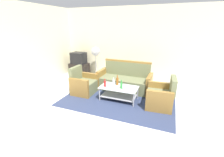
# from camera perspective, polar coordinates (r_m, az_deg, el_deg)

# --- Properties ---
(ground_plane) EXTENTS (14.00, 14.00, 0.00)m
(ground_plane) POSITION_cam_1_polar(r_m,az_deg,el_deg) (3.87, -0.35, -13.87)
(ground_plane) COLOR white
(wall_back) EXTENTS (6.52, 0.12, 2.80)m
(wall_back) POSITION_cam_1_polar(r_m,az_deg,el_deg) (6.22, 10.24, 12.55)
(wall_back) COLOR beige
(wall_back) RESTS_ON ground
(wall_left) EXTENTS (0.12, 6.20, 2.80)m
(wall_left) POSITION_cam_1_polar(r_m,az_deg,el_deg) (5.36, -35.78, 8.10)
(wall_left) COLOR beige
(wall_left) RESTS_ON ground
(rug) EXTENTS (3.24, 2.24, 0.01)m
(rug) POSITION_cam_1_polar(r_m,az_deg,el_deg) (4.70, 2.61, -7.32)
(rug) COLOR #2D3856
(rug) RESTS_ON ground
(couch) EXTENTS (1.81, 0.78, 0.96)m
(couch) POSITION_cam_1_polar(r_m,az_deg,el_deg) (5.22, 4.77, -0.83)
(couch) COLOR #6B704C
(couch) RESTS_ON rug
(armchair_left) EXTENTS (0.70, 0.76, 0.85)m
(armchair_left) POSITION_cam_1_polar(r_m,az_deg,el_deg) (5.04, -10.57, -2.23)
(armchair_left) COLOR #6B704C
(armchair_left) RESTS_ON rug
(armchair_right) EXTENTS (0.74, 0.80, 0.85)m
(armchair_right) POSITION_cam_1_polar(r_m,az_deg,el_deg) (4.33, 17.79, -6.60)
(armchair_right) COLOR #6B704C
(armchair_right) RESTS_ON rug
(coffee_table) EXTENTS (1.10, 0.60, 0.40)m
(coffee_table) POSITION_cam_1_polar(r_m,az_deg,el_deg) (4.50, 2.57, -4.84)
(coffee_table) COLOR silver
(coffee_table) RESTS_ON rug
(bottle_green) EXTENTS (0.06, 0.06, 0.26)m
(bottle_green) POSITION_cam_1_polar(r_m,az_deg,el_deg) (4.32, 3.54, -2.55)
(bottle_green) COLOR #2D8C38
(bottle_green) RESTS_ON coffee_table
(bottle_brown) EXTENTS (0.07, 0.07, 0.31)m
(bottle_brown) POSITION_cam_1_polar(r_m,az_deg,el_deg) (4.57, 1.99, -0.98)
(bottle_brown) COLOR brown
(bottle_brown) RESTS_ON coffee_table
(bottle_red) EXTENTS (0.06, 0.06, 0.24)m
(bottle_red) POSITION_cam_1_polar(r_m,az_deg,el_deg) (4.45, -2.68, -1.95)
(bottle_red) COLOR red
(bottle_red) RESTS_ON coffee_table
(bottle_clear) EXTENTS (0.07, 0.07, 0.24)m
(bottle_clear) POSITION_cam_1_polar(r_m,az_deg,el_deg) (4.54, 0.61, -1.46)
(bottle_clear) COLOR silver
(bottle_clear) RESTS_ON coffee_table
(cup) EXTENTS (0.08, 0.08, 0.10)m
(cup) POSITION_cam_1_polar(r_m,az_deg,el_deg) (4.25, 4.80, -3.61)
(cup) COLOR silver
(cup) RESTS_ON coffee_table
(tv_stand) EXTENTS (0.80, 0.50, 0.52)m
(tv_stand) POSITION_cam_1_polar(r_m,az_deg,el_deg) (6.93, -12.13, 3.49)
(tv_stand) COLOR black
(tv_stand) RESTS_ON ground
(television) EXTENTS (0.63, 0.49, 0.48)m
(television) POSITION_cam_1_polar(r_m,az_deg,el_deg) (6.81, -12.42, 7.54)
(television) COLOR black
(television) RESTS_ON tv_stand
(pedestal_fan) EXTENTS (0.36, 0.36, 1.27)m
(pedestal_fan) POSITION_cam_1_polar(r_m,az_deg,el_deg) (6.40, -6.16, 9.43)
(pedestal_fan) COLOR #2D2D33
(pedestal_fan) RESTS_ON ground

